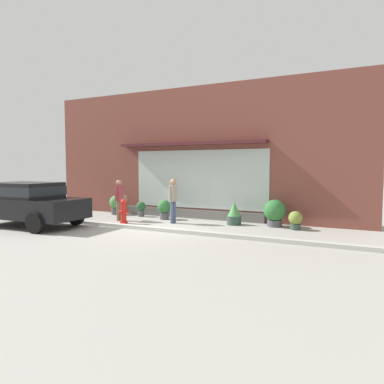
{
  "coord_description": "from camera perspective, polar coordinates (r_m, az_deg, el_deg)",
  "views": [
    {
      "loc": [
        6.78,
        -10.18,
        2.11
      ],
      "look_at": [
        0.98,
        1.2,
        1.22
      ],
      "focal_mm": 33.84,
      "sensor_mm": 36.0,
      "label": 1
    }
  ],
  "objects": [
    {
      "name": "ground_plane",
      "position": [
        12.42,
        -6.58,
        -5.82
      ],
      "size": [
        60.0,
        60.0,
        0.0
      ],
      "primitive_type": "plane",
      "color": "#9E9B93"
    },
    {
      "name": "potted_plant_by_entrance",
      "position": [
        14.59,
        -4.38,
        -2.6
      ],
      "size": [
        0.54,
        0.54,
        0.78
      ],
      "color": "#4C4C51",
      "rests_on": "ground_plane"
    },
    {
      "name": "storefront",
      "position": [
        15.0,
        0.14,
        5.98
      ],
      "size": [
        14.0,
        0.81,
        5.36
      ],
      "color": "brown",
      "rests_on": "ground_plane"
    },
    {
      "name": "pedestrian_passerby",
      "position": [
        13.49,
        -3.0,
        -0.88
      ],
      "size": [
        0.25,
        0.45,
        1.66
      ],
      "rotation": [
        0.0,
        0.0,
        4.51
      ],
      "color": "#475675",
      "rests_on": "ground_plane"
    },
    {
      "name": "potted_plant_window_left",
      "position": [
        12.64,
        15.99,
        -4.2
      ],
      "size": [
        0.46,
        0.46,
        0.63
      ],
      "color": "#33473D",
      "rests_on": "ground_plane"
    },
    {
      "name": "potted_plant_low_front",
      "position": [
        16.38,
        -11.84,
        -1.87
      ],
      "size": [
        0.6,
        0.6,
        0.84
      ],
      "color": "#4C4C51",
      "rests_on": "ground_plane"
    },
    {
      "name": "potted_plant_trailing_edge",
      "position": [
        15.51,
        -8.02,
        -2.49
      ],
      "size": [
        0.4,
        0.4,
        0.63
      ],
      "color": "#4C4C51",
      "rests_on": "ground_plane"
    },
    {
      "name": "pedestrian_with_handbag",
      "position": [
        14.42,
        -11.36,
        -0.83
      ],
      "size": [
        0.21,
        0.62,
        1.6
      ],
      "rotation": [
        0.0,
        0.0,
        1.53
      ],
      "color": "brown",
      "rests_on": "ground_plane"
    },
    {
      "name": "potted_plant_corner_tall",
      "position": [
        13.27,
        6.65,
        -3.45
      ],
      "size": [
        0.52,
        0.52,
        0.83
      ],
      "color": "#33473D",
      "rests_on": "ground_plane"
    },
    {
      "name": "potted_plant_window_center",
      "position": [
        13.11,
        12.9,
        -3.11
      ],
      "size": [
        0.78,
        0.78,
        0.95
      ],
      "color": "#4C4C51",
      "rests_on": "ground_plane"
    },
    {
      "name": "curb_strip",
      "position": [
        12.24,
        -7.11,
        -5.68
      ],
      "size": [
        14.0,
        0.24,
        0.12
      ],
      "primitive_type": "cube",
      "color": "#B2B2AD",
      "rests_on": "ground_plane"
    },
    {
      "name": "fire_hydrant",
      "position": [
        13.74,
        -10.72,
        -2.96
      ],
      "size": [
        0.38,
        0.34,
        0.91
      ],
      "color": "red",
      "rests_on": "ground_plane"
    },
    {
      "name": "parked_car_black",
      "position": [
        14.02,
        -24.45,
        -1.34
      ],
      "size": [
        4.13,
        2.15,
        1.56
      ],
      "rotation": [
        0.0,
        0.0,
        0.04
      ],
      "color": "black",
      "rests_on": "ground_plane"
    }
  ]
}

